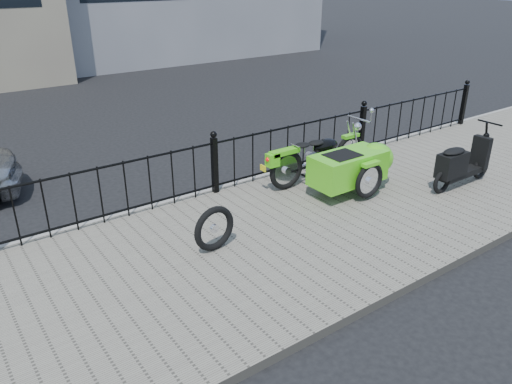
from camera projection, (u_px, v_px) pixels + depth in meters
ground at (260, 227)px, 7.58m from camera, size 120.00×120.00×0.00m
sidewalk at (281, 237)px, 7.19m from camera, size 30.00×3.80×0.12m
curb at (212, 192)px, 8.63m from camera, size 30.00×0.10×0.12m
iron_fence at (215, 166)px, 8.31m from camera, size 14.11×0.11×1.08m
motorcycle_sidecar at (350, 163)px, 8.44m from camera, size 2.28×1.48×0.98m
scooter at (460, 165)px, 8.53m from camera, size 1.56×0.45×1.06m
spare_tire at (214, 229)px, 6.63m from camera, size 0.64×0.16×0.64m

